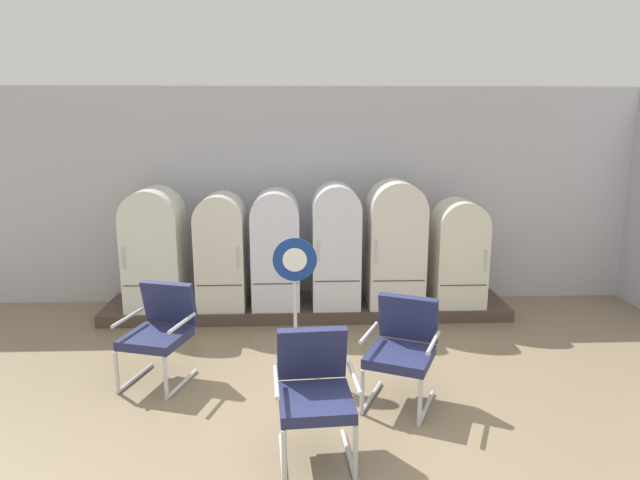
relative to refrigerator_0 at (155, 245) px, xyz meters
The scene contains 13 objects.
ground 3.67m from the refrigerator_0, 56.35° to the right, with size 12.00×10.00×0.05m, color #857357.
back_wall 2.15m from the refrigerator_0, 20.25° to the left, with size 11.76×0.12×2.99m.
display_plinth 2.16m from the refrigerator_0, ahead, with size 5.32×0.95×0.16m, color #4B3B31.
refrigerator_0 is the anchor object (origin of this frame).
refrigerator_1 0.86m from the refrigerator_0, ahead, with size 0.61×0.67×1.49m.
refrigerator_2 1.56m from the refrigerator_0, ahead, with size 0.61×0.72×1.53m.
refrigerator_3 2.33m from the refrigerator_0, ahead, with size 0.61×0.68×1.60m.
refrigerator_4 3.11m from the refrigerator_0, ahead, with size 0.71×0.68×1.64m.
refrigerator_5 3.94m from the refrigerator_0, ahead, with size 0.65×0.63×1.39m.
armchair_left 1.90m from the refrigerator_0, 75.28° to the right, with size 0.75×0.82×0.97m.
armchair_right 3.65m from the refrigerator_0, 39.58° to the right, with size 0.80×0.86×0.97m.
armchair_center 3.69m from the refrigerator_0, 57.56° to the right, with size 0.66×0.73×0.97m.
sign_stand 2.47m from the refrigerator_0, 42.28° to the right, with size 0.44×0.32×1.42m.
Camera 1 is at (-0.10, -4.08, 2.59)m, focal length 31.14 mm.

